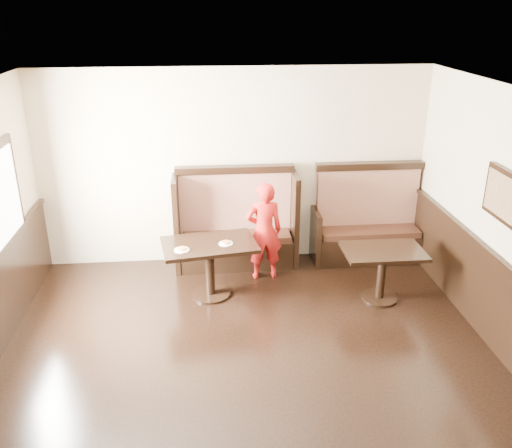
{
  "coord_description": "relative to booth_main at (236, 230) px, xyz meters",
  "views": [
    {
      "loc": [
        -0.38,
        -3.91,
        3.58
      ],
      "look_at": [
        0.2,
        2.35,
        1.0
      ],
      "focal_mm": 38.0,
      "sensor_mm": 36.0,
      "label": 1
    }
  ],
  "objects": [
    {
      "name": "ground",
      "position": [
        0.0,
        -3.3,
        -0.53
      ],
      "size": [
        7.0,
        7.0,
        0.0
      ],
      "primitive_type": "plane",
      "color": "black",
      "rests_on": "ground"
    },
    {
      "name": "room_shell",
      "position": [
        -0.3,
        -3.01,
        0.14
      ],
      "size": [
        7.0,
        7.0,
        7.0
      ],
      "color": "beige",
      "rests_on": "ground"
    },
    {
      "name": "booth_main",
      "position": [
        0.0,
        0.0,
        0.0
      ],
      "size": [
        1.75,
        0.72,
        1.45
      ],
      "color": "black",
      "rests_on": "ground"
    },
    {
      "name": "booth_neighbor",
      "position": [
        1.95,
        -0.0,
        -0.05
      ],
      "size": [
        1.65,
        0.72,
        1.45
      ],
      "color": "black",
      "rests_on": "ground"
    },
    {
      "name": "table_main",
      "position": [
        -0.39,
        -0.92,
        0.05
      ],
      "size": [
        1.28,
        0.91,
        0.75
      ],
      "rotation": [
        0.0,
        0.0,
        0.16
      ],
      "color": "black",
      "rests_on": "ground"
    },
    {
      "name": "table_neighbor",
      "position": [
        1.79,
        -1.22,
        -0.0
      ],
      "size": [
        1.01,
        0.66,
        0.7
      ],
      "rotation": [
        0.0,
        0.0,
        -0.0
      ],
      "color": "black",
      "rests_on": "ground"
    },
    {
      "name": "child",
      "position": [
        0.36,
        -0.47,
        0.17
      ],
      "size": [
        0.53,
        0.38,
        1.39
      ],
      "primitive_type": "imported",
      "rotation": [
        0.0,
        0.0,
        3.23
      ],
      "color": "#B61613",
      "rests_on": "ground"
    },
    {
      "name": "pizza_plate_left",
      "position": [
        -0.73,
        -1.11,
        0.24
      ],
      "size": [
        0.19,
        0.19,
        0.04
      ],
      "color": "white",
      "rests_on": "table_main"
    },
    {
      "name": "pizza_plate_right",
      "position": [
        -0.18,
        -0.96,
        0.24
      ],
      "size": [
        0.18,
        0.18,
        0.03
      ],
      "color": "white",
      "rests_on": "table_main"
    }
  ]
}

